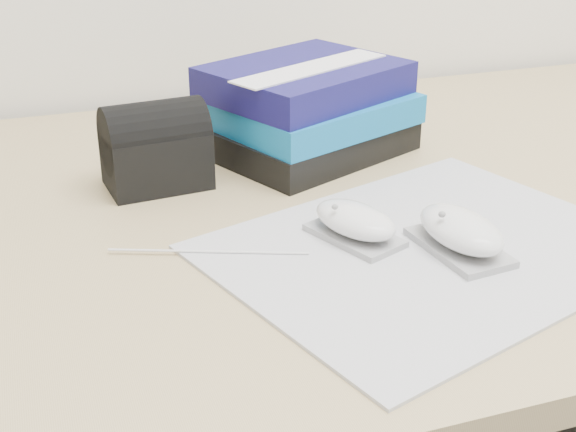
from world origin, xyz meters
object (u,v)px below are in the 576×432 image
object	(u,v)px
mouse_front	(460,232)
pouch	(155,146)
book_stack	(308,109)
mouse_rear	(355,223)
desk	(297,339)

from	to	relation	value
mouse_front	pouch	bearing A→B (deg)	132.72
book_stack	pouch	size ratio (longest dim) A/B	2.38
mouse_front	book_stack	size ratio (longest dim) A/B	0.40
mouse_rear	book_stack	size ratio (longest dim) A/B	0.38
desk	pouch	bearing A→B (deg)	172.26
mouse_front	desk	bearing A→B (deg)	108.10
book_stack	mouse_front	bearing A→B (deg)	-82.69
book_stack	pouch	world-z (taller)	book_stack
desk	mouse_front	distance (m)	0.36
desk	mouse_front	world-z (taller)	mouse_front
pouch	desk	bearing A→B (deg)	-7.74
mouse_rear	book_stack	xyz separation A→B (m)	(0.05, 0.26, 0.04)
mouse_front	pouch	xyz separation A→B (m)	(-0.24, 0.26, 0.03)
mouse_front	book_stack	world-z (taller)	book_stack
desk	book_stack	distance (m)	0.30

